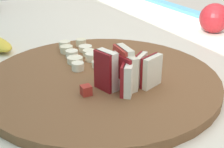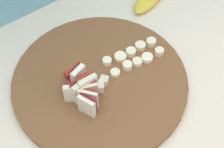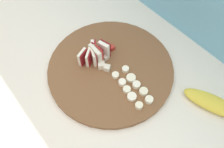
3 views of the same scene
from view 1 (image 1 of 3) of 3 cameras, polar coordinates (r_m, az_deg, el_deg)
The scene contains 5 objects.
cutting_board at distance 0.56m, azimuth -1.93°, elevation -0.99°, with size 0.41×0.41×0.02m, color brown.
apple_wedge_fan at distance 0.50m, azimuth 2.58°, elevation 0.59°, with size 0.07×0.10×0.06m.
apple_dice_pile at distance 0.53m, azimuth 0.03°, elevation -0.53°, with size 0.08×0.10×0.02m.
banana_slice_rows at distance 0.64m, azimuth -6.00°, elevation 3.77°, with size 0.15×0.08×0.02m.
whole_apple at distance 0.87m, azimuth 17.94°, elevation 9.52°, with size 0.08×0.08×0.08m, color maroon.
Camera 1 is at (-0.59, 0.30, 1.16)m, focal length 50.79 mm.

